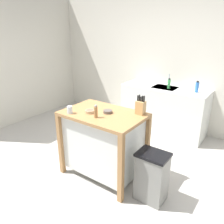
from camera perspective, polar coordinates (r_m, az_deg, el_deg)
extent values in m
plane|color=#ADA8A0|center=(3.33, -3.11, -15.54)|extent=(6.34, 6.34, 0.00)
cube|color=beige|center=(4.64, 14.19, 12.03)|extent=(5.34, 0.10, 2.60)
cube|color=beige|center=(5.26, -21.35, 12.27)|extent=(0.10, 2.80, 2.60)
cube|color=#9E7042|center=(2.91, -2.30, -0.60)|extent=(1.06, 0.70, 0.04)
cube|color=silver|center=(3.09, -2.18, -7.73)|extent=(0.96, 0.60, 0.79)
cube|color=#9E7042|center=(3.22, -12.81, -8.05)|extent=(0.06, 0.06, 0.89)
cube|color=#9E7042|center=(2.65, 2.27, -14.43)|extent=(0.06, 0.06, 0.89)
cube|color=#9E7042|center=(3.62, -5.33, -4.19)|extent=(0.06, 0.06, 0.89)
cube|color=#9E7042|center=(3.12, 8.83, -8.74)|extent=(0.06, 0.06, 0.89)
cube|color=tan|center=(2.86, 7.21, 1.08)|extent=(0.11, 0.09, 0.17)
cylinder|color=black|center=(2.84, 6.55, 3.51)|extent=(0.02, 0.02, 0.07)
cylinder|color=black|center=(2.83, 6.94, 3.55)|extent=(0.02, 0.02, 0.08)
cylinder|color=black|center=(2.83, 7.32, 3.28)|extent=(0.02, 0.02, 0.06)
cylinder|color=black|center=(2.81, 7.72, 3.33)|extent=(0.02, 0.02, 0.07)
cylinder|color=black|center=(2.80, 8.12, 3.29)|extent=(0.02, 0.02, 0.08)
cylinder|color=tan|center=(2.92, -5.61, 0.16)|extent=(0.12, 0.12, 0.04)
cylinder|color=brown|center=(2.91, -5.62, 0.44)|extent=(0.10, 0.10, 0.01)
cylinder|color=#564C47|center=(2.90, -1.06, 0.10)|extent=(0.12, 0.12, 0.04)
cylinder|color=#342D2A|center=(2.89, -1.07, 0.38)|extent=(0.10, 0.10, 0.01)
cylinder|color=silver|center=(2.93, -10.63, 0.56)|extent=(0.07, 0.07, 0.10)
cylinder|color=#9E7042|center=(2.75, -4.11, -0.04)|extent=(0.04, 0.04, 0.14)
sphere|color=#99999E|center=(2.72, -4.15, 1.56)|extent=(0.03, 0.03, 0.03)
cube|color=slate|center=(2.81, 9.93, -16.10)|extent=(0.34, 0.26, 0.60)
cube|color=black|center=(2.63, 10.36, -10.62)|extent=(0.36, 0.28, 0.03)
cube|color=silver|center=(4.49, 12.84, 0.61)|extent=(1.60, 0.60, 0.90)
cube|color=silver|center=(4.34, 13.20, 5.91)|extent=(0.44, 0.36, 0.03)
cylinder|color=#B7BCC1|center=(4.46, 14.15, 7.88)|extent=(0.02, 0.02, 0.22)
cylinder|color=green|center=(4.24, 14.20, 6.85)|extent=(0.05, 0.05, 0.17)
cylinder|color=black|center=(4.22, 14.31, 8.11)|extent=(0.03, 0.03, 0.02)
cylinder|color=blue|center=(4.15, 20.66, 5.85)|extent=(0.06, 0.06, 0.17)
cylinder|color=black|center=(4.12, 20.83, 7.18)|extent=(0.04, 0.04, 0.02)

